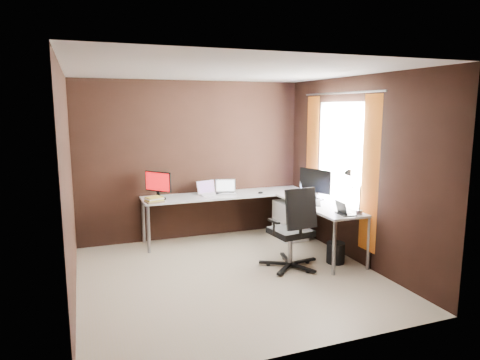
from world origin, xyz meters
The scene contains 15 objects.
room centered at (0.34, 0.07, 1.28)m, with size 3.60×3.60×2.50m.
desk centered at (0.84, 1.04, 0.68)m, with size 2.65×2.25×0.73m.
drawer_pedestal centered at (1.43, 1.15, 0.30)m, with size 0.42×0.50×0.60m, color white.
monitor_left centered at (-0.60, 1.54, 0.96)m, with size 0.32×0.37×0.41m.
monitor_right centered at (1.56, 0.64, 0.99)m, with size 0.24×0.53×0.46m.
laptop_white centered at (0.18, 1.57, 0.78)m, with size 0.36×0.30×0.21m.
laptop_silver centered at (0.47, 1.55, 0.78)m, with size 0.38×0.31×0.22m.
laptop_black_big centered at (1.34, 0.49, 0.79)m, with size 0.47×0.52×0.28m.
laptop_black_small centered at (1.46, -0.27, 0.77)m, with size 0.20×0.27×0.17m.
book_stack centered at (-0.70, 1.30, 0.77)m, with size 0.29×0.26×0.08m.
mouse_left centered at (-0.56, 1.37, 0.75)m, with size 0.09×0.06×0.04m, color black.
mouse_corner centered at (0.98, 1.33, 0.75)m, with size 0.09×0.06×0.04m, color black.
desk_lamp centered at (1.57, -0.29, 1.09)m, with size 0.19×0.22×0.58m.
office_chair centered at (0.86, -0.01, 0.32)m, with size 0.61×0.62×1.09m.
wastebasket centered at (1.50, -0.06, 0.14)m, with size 0.24×0.24×0.28m, color black.
Camera 1 is at (-1.66, -4.79, 2.09)m, focal length 32.00 mm.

